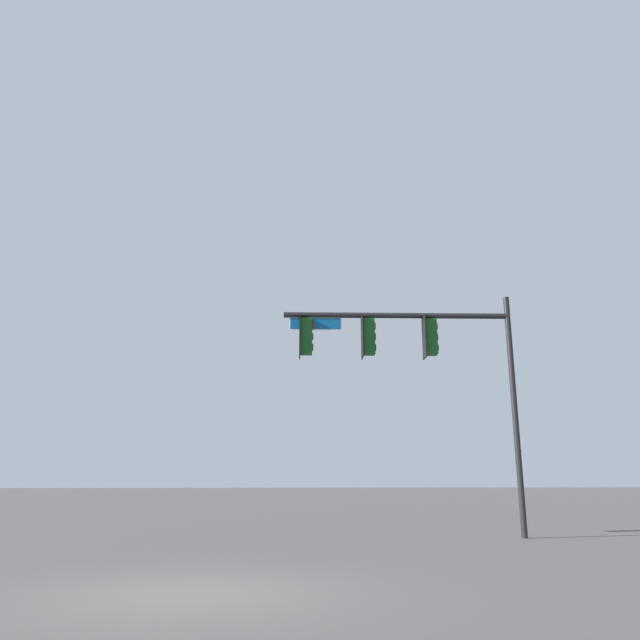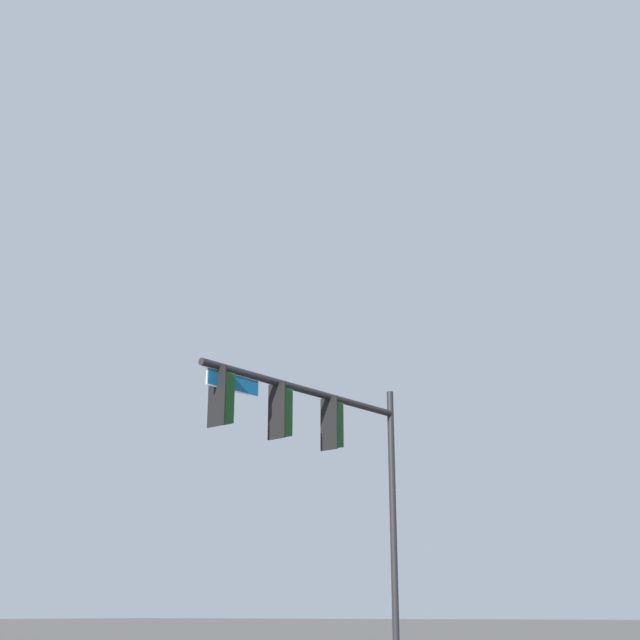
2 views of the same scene
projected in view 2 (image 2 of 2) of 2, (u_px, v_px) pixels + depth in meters
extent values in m
cylinder|color=black|center=(393.00, 525.00, 22.91)|extent=(0.17, 0.17, 7.02)
cylinder|color=black|center=(307.00, 391.00, 21.35)|extent=(6.80, 0.98, 0.17)
cube|color=black|center=(329.00, 423.00, 21.74)|extent=(0.09, 0.52, 1.30)
cube|color=#144719|center=(334.00, 425.00, 21.88)|extent=(0.40, 0.36, 1.10)
cylinder|color=#144719|center=(334.00, 400.00, 22.07)|extent=(0.04, 0.04, 0.12)
cylinder|color=red|center=(339.00, 413.00, 22.13)|extent=(0.06, 0.22, 0.22)
cylinder|color=#392D05|center=(339.00, 426.00, 22.02)|extent=(0.06, 0.22, 0.22)
cylinder|color=black|center=(339.00, 439.00, 21.92)|extent=(0.06, 0.22, 0.22)
cube|color=black|center=(277.00, 411.00, 20.38)|extent=(0.09, 0.52, 1.30)
cube|color=#144719|center=(282.00, 412.00, 20.52)|extent=(0.40, 0.36, 1.10)
cylinder|color=#144719|center=(283.00, 386.00, 20.71)|extent=(0.04, 0.04, 0.12)
cylinder|color=red|center=(288.00, 400.00, 20.77)|extent=(0.06, 0.22, 0.22)
cylinder|color=#392D05|center=(288.00, 414.00, 20.66)|extent=(0.06, 0.22, 0.22)
cylinder|color=black|center=(288.00, 428.00, 20.56)|extent=(0.06, 0.22, 0.22)
cube|color=black|center=(217.00, 396.00, 19.02)|extent=(0.09, 0.52, 1.30)
cube|color=#144719|center=(223.00, 398.00, 19.16)|extent=(0.40, 0.36, 1.10)
cylinder|color=#144719|center=(224.00, 370.00, 19.35)|extent=(0.04, 0.04, 0.12)
cylinder|color=red|center=(230.00, 385.00, 19.41)|extent=(0.06, 0.22, 0.22)
cylinder|color=#392D05|center=(230.00, 399.00, 19.30)|extent=(0.06, 0.22, 0.22)
cylinder|color=black|center=(229.00, 414.00, 19.20)|extent=(0.06, 0.22, 0.22)
cube|color=#0A4C7F|center=(233.00, 382.00, 19.49)|extent=(1.52, 0.22, 0.34)
cube|color=white|center=(233.00, 382.00, 19.49)|extent=(1.57, 0.21, 0.40)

